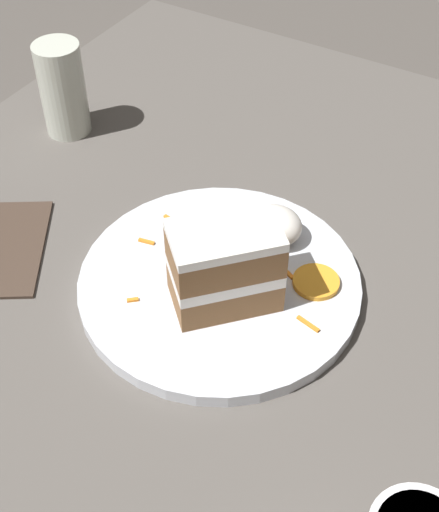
{
  "coord_description": "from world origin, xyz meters",
  "views": [
    {
      "loc": [
        0.27,
        -0.5,
        0.61
      ],
      "look_at": [
        0.01,
        -0.05,
        0.09
      ],
      "focal_mm": 50.0,
      "sensor_mm": 36.0,
      "label": 1
    }
  ],
  "objects_px": {
    "plate": "(220,283)",
    "cream_dollop": "(276,225)",
    "orange_garnish": "(315,283)",
    "drinking_glass": "(64,95)",
    "cake_slice": "(225,266)"
  },
  "relations": [
    {
      "from": "orange_garnish",
      "to": "plate",
      "type": "bearing_deg",
      "value": -155.38
    },
    {
      "from": "cake_slice",
      "to": "orange_garnish",
      "type": "relative_size",
      "value": 2.47
    },
    {
      "from": "cream_dollop",
      "to": "drinking_glass",
      "type": "height_order",
      "value": "drinking_glass"
    },
    {
      "from": "drinking_glass",
      "to": "cream_dollop",
      "type": "bearing_deg",
      "value": -10.47
    },
    {
      "from": "plate",
      "to": "drinking_glass",
      "type": "xyz_separation_m",
      "value": [
        -0.33,
        0.15,
        0.05
      ]
    },
    {
      "from": "cake_slice",
      "to": "orange_garnish",
      "type": "bearing_deg",
      "value": -94.95
    },
    {
      "from": "cream_dollop",
      "to": "drinking_glass",
      "type": "distance_m",
      "value": 0.36
    },
    {
      "from": "cream_dollop",
      "to": "orange_garnish",
      "type": "height_order",
      "value": "cream_dollop"
    },
    {
      "from": "plate",
      "to": "cream_dollop",
      "type": "relative_size",
      "value": 5.03
    },
    {
      "from": "drinking_glass",
      "to": "cake_slice",
      "type": "bearing_deg",
      "value": -26.21
    },
    {
      "from": "cake_slice",
      "to": "plate",
      "type": "bearing_deg",
      "value": -4.99
    },
    {
      "from": "plate",
      "to": "cream_dollop",
      "type": "height_order",
      "value": "cream_dollop"
    },
    {
      "from": "plate",
      "to": "orange_garnish",
      "type": "distance_m",
      "value": 0.1
    },
    {
      "from": "cream_dollop",
      "to": "drinking_glass",
      "type": "xyz_separation_m",
      "value": [
        -0.35,
        0.07,
        0.02
      ]
    },
    {
      "from": "orange_garnish",
      "to": "drinking_glass",
      "type": "relative_size",
      "value": 0.39
    }
  ]
}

